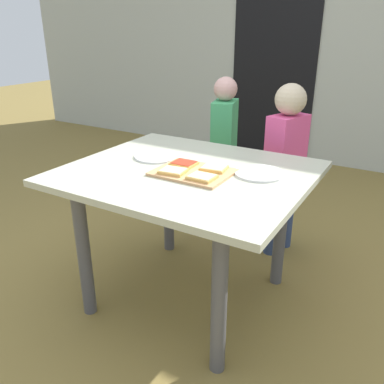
# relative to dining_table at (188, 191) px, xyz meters

# --- Properties ---
(ground_plane) EXTENTS (16.00, 16.00, 0.00)m
(ground_plane) POSITION_rel_dining_table_xyz_m (0.00, 0.00, -0.61)
(ground_plane) COLOR olive
(house_wall_back) EXTENTS (8.00, 0.20, 2.98)m
(house_wall_back) POSITION_rel_dining_table_xyz_m (0.00, 2.75, 0.88)
(house_wall_back) COLOR #ADB2A8
(house_wall_back) RESTS_ON ground
(house_door) EXTENTS (0.90, 0.02, 2.00)m
(house_door) POSITION_rel_dining_table_xyz_m (-0.56, 2.65, 0.39)
(house_door) COLOR black
(house_door) RESTS_ON ground
(dining_table) EXTENTS (1.12, 0.97, 0.72)m
(dining_table) POSITION_rel_dining_table_xyz_m (0.00, 0.00, 0.00)
(dining_table) COLOR #B3B69F
(dining_table) RESTS_ON ground
(cutting_board) EXTENTS (0.34, 0.27, 0.01)m
(cutting_board) POSITION_rel_dining_table_xyz_m (0.05, -0.03, 0.11)
(cutting_board) COLOR tan
(cutting_board) RESTS_ON dining_table
(pizza_slice_far_left) EXTENTS (0.12, 0.10, 0.02)m
(pizza_slice_far_left) POSITION_rel_dining_table_xyz_m (-0.03, 0.02, 0.13)
(pizza_slice_far_left) COLOR #D8A652
(pizza_slice_far_left) RESTS_ON cutting_board
(pizza_slice_near_left) EXTENTS (0.13, 0.11, 0.02)m
(pizza_slice_near_left) POSITION_rel_dining_table_xyz_m (-0.02, -0.09, 0.13)
(pizza_slice_near_left) COLOR #D8A652
(pizza_slice_near_left) RESTS_ON cutting_board
(pizza_slice_far_right) EXTENTS (0.13, 0.11, 0.02)m
(pizza_slice_far_right) POSITION_rel_dining_table_xyz_m (0.12, 0.04, 0.13)
(pizza_slice_far_right) COLOR #D8A652
(pizza_slice_far_right) RESTS_ON cutting_board
(pizza_slice_near_right) EXTENTS (0.12, 0.10, 0.02)m
(pizza_slice_near_right) POSITION_rel_dining_table_xyz_m (0.13, -0.10, 0.13)
(pizza_slice_near_right) COLOR #D8A652
(pizza_slice_near_right) RESTS_ON cutting_board
(plate_white_left) EXTENTS (0.23, 0.23, 0.01)m
(plate_white_left) POSITION_rel_dining_table_xyz_m (-0.24, 0.09, 0.11)
(plate_white_left) COLOR white
(plate_white_left) RESTS_ON dining_table
(plate_white_right) EXTENTS (0.23, 0.23, 0.01)m
(plate_white_right) POSITION_rel_dining_table_xyz_m (0.31, 0.12, 0.11)
(plate_white_right) COLOR white
(plate_white_right) RESTS_ON dining_table
(child_left) EXTENTS (0.20, 0.27, 1.05)m
(child_left) POSITION_rel_dining_table_xyz_m (-0.23, 0.85, -0.02)
(child_left) COLOR #404F67
(child_left) RESTS_ON ground
(child_right) EXTENTS (0.21, 0.27, 1.06)m
(child_right) POSITION_rel_dining_table_xyz_m (0.25, 0.72, -0.00)
(child_right) COLOR navy
(child_right) RESTS_ON ground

